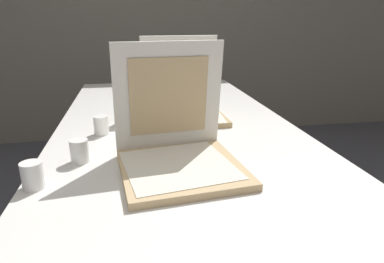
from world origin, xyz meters
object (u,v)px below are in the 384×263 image
(cup_white_near_left, at_px, (32,176))
(cup_white_near_center, at_px, (79,151))
(table, at_px, (180,142))
(cup_white_mid, at_px, (101,125))
(pizza_box_middle, at_px, (182,106))
(pizza_box_front, at_px, (178,151))

(cup_white_near_left, bearing_deg, cup_white_near_center, 57.48)
(table, relative_size, cup_white_near_center, 30.29)
(cup_white_near_center, bearing_deg, cup_white_mid, 79.65)
(pizza_box_middle, distance_m, cup_white_mid, 0.39)
(table, distance_m, cup_white_mid, 0.32)
(cup_white_near_left, distance_m, cup_white_near_center, 0.19)
(pizza_box_middle, xyz_separation_m, cup_white_near_left, (-0.50, -0.60, -0.02))
(table, relative_size, cup_white_mid, 30.29)
(cup_white_mid, bearing_deg, pizza_box_front, -54.81)
(table, relative_size, cup_white_near_left, 30.29)
(pizza_box_front, bearing_deg, cup_white_mid, 119.11)
(pizza_box_middle, height_order, cup_white_mid, pizza_box_middle)
(pizza_box_middle, relative_size, cup_white_near_center, 4.89)
(cup_white_mid, relative_size, cup_white_near_center, 1.00)
(pizza_box_front, bearing_deg, pizza_box_middle, 73.92)
(cup_white_near_left, bearing_deg, cup_white_mid, 70.55)
(pizza_box_front, bearing_deg, cup_white_near_center, 156.21)
(pizza_box_front, height_order, pizza_box_middle, pizza_box_front)
(table, distance_m, cup_white_near_left, 0.60)
(cup_white_near_center, bearing_deg, pizza_box_middle, 48.41)
(table, relative_size, pizza_box_front, 5.81)
(cup_white_mid, distance_m, cup_white_near_center, 0.27)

